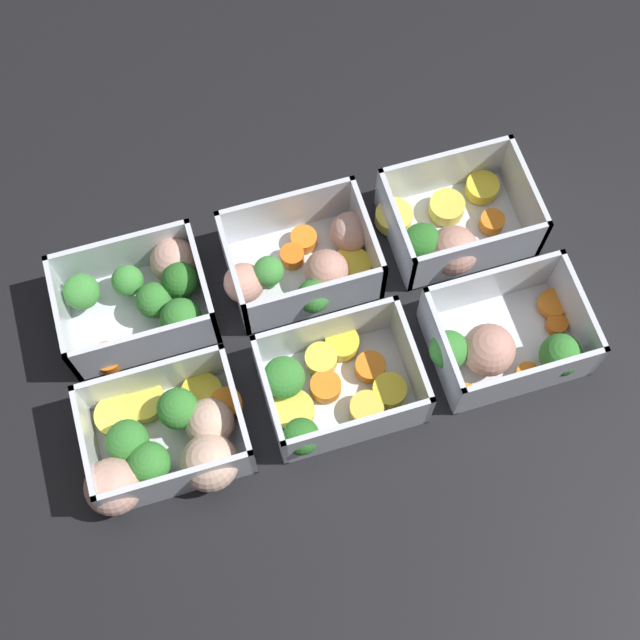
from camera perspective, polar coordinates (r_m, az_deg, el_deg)
The scene contains 7 objects.
ground_plane at distance 0.85m, azimuth 0.00°, elevation -0.57°, with size 4.00×4.00×0.00m, color black.
container_near_left at distance 0.80m, azimuth -9.80°, elevation -7.78°, with size 0.16×0.13×0.06m.
container_near_center at distance 0.80m, azimuth 0.58°, elevation -4.31°, with size 0.14×0.12×0.06m.
container_near_right at distance 0.83m, azimuth 11.72°, elevation -1.48°, with size 0.15×0.11×0.06m.
container_far_left at distance 0.85m, azimuth -10.97°, elevation 1.60°, with size 0.14×0.12×0.06m.
container_far_center at distance 0.85m, azimuth -0.91°, elevation 3.63°, with size 0.17×0.11×0.06m.
container_far_right at distance 0.88m, azimuth 8.36°, elevation 5.90°, with size 0.15×0.12×0.06m.
Camera 1 is at (-0.09, -0.30, 0.79)m, focal length 50.00 mm.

